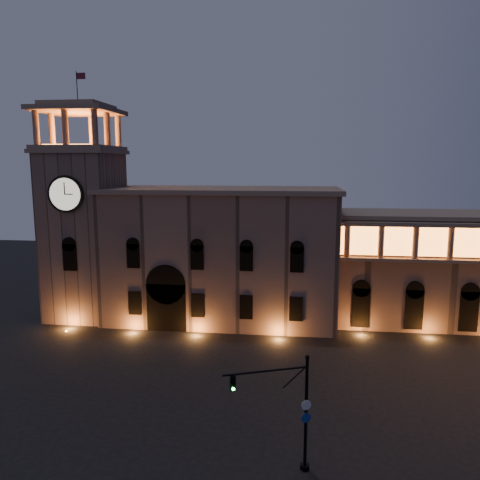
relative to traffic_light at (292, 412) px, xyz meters
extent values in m
plane|color=black|center=(-7.78, 9.39, -4.35)|extent=(160.00, 160.00, 0.00)
cube|color=#7A5D50|center=(-9.78, 31.39, 4.15)|extent=(30.00, 12.00, 17.00)
cube|color=#89705E|center=(-9.78, 31.39, 12.95)|extent=(30.80, 12.80, 0.60)
cube|color=black|center=(-15.78, 25.99, -1.35)|extent=(5.00, 1.40, 6.00)
cylinder|color=black|center=(-15.78, 25.99, 1.65)|extent=(5.00, 1.40, 5.00)
cube|color=orange|center=(-15.78, 25.79, -1.55)|extent=(4.20, 0.20, 5.00)
cube|color=#7A5D50|center=(-28.28, 30.39, 6.65)|extent=(9.00, 9.00, 22.00)
cube|color=#89705E|center=(-28.28, 30.39, 17.90)|extent=(9.80, 9.80, 0.50)
cylinder|color=black|center=(-28.28, 25.71, 12.65)|extent=(4.60, 0.35, 4.60)
cylinder|color=beige|center=(-28.28, 25.57, 12.65)|extent=(4.00, 0.12, 4.00)
cube|color=#89705E|center=(-28.28, 30.39, 18.40)|extent=(9.40, 9.40, 0.50)
cube|color=orange|center=(-28.28, 30.39, 18.70)|extent=(6.80, 6.80, 0.15)
cylinder|color=#89705E|center=(-32.08, 26.59, 20.75)|extent=(0.76, 0.76, 4.20)
cylinder|color=#89705E|center=(-28.28, 26.59, 20.75)|extent=(0.76, 0.76, 4.20)
cylinder|color=#89705E|center=(-24.48, 26.59, 20.75)|extent=(0.76, 0.76, 4.20)
cylinder|color=#89705E|center=(-32.08, 34.19, 20.75)|extent=(0.76, 0.76, 4.20)
cylinder|color=#89705E|center=(-28.28, 34.19, 20.75)|extent=(0.76, 0.76, 4.20)
cylinder|color=#89705E|center=(-24.48, 34.19, 20.75)|extent=(0.76, 0.76, 4.20)
cylinder|color=#89705E|center=(-32.08, 30.39, 20.75)|extent=(0.76, 0.76, 4.20)
cylinder|color=#89705E|center=(-24.48, 30.39, 20.75)|extent=(0.76, 0.76, 4.20)
cube|color=#89705E|center=(-28.28, 30.39, 23.15)|extent=(9.80, 9.80, 0.60)
cube|color=#89705E|center=(-28.28, 30.39, 23.75)|extent=(7.50, 7.50, 0.60)
cylinder|color=black|center=(-28.28, 30.39, 26.05)|extent=(0.10, 0.10, 4.00)
plane|color=#57192B|center=(-27.68, 30.39, 27.45)|extent=(1.20, 0.00, 1.20)
cylinder|color=#89705E|center=(6.22, 27.89, 7.15)|extent=(0.70, 0.70, 4.00)
cylinder|color=#89705E|center=(10.22, 27.89, 7.15)|extent=(0.70, 0.70, 4.00)
cylinder|color=#89705E|center=(14.22, 27.89, 7.15)|extent=(0.70, 0.70, 4.00)
cylinder|color=#89705E|center=(18.22, 27.89, 7.15)|extent=(0.70, 0.70, 4.00)
cylinder|color=black|center=(0.95, 0.36, -0.35)|extent=(0.23, 0.23, 8.00)
cylinder|color=black|center=(0.95, 0.36, -4.18)|extent=(0.64, 0.64, 0.34)
sphere|color=black|center=(0.95, 0.36, 3.77)|extent=(0.32, 0.32, 0.32)
cylinder|color=black|center=(-1.73, -0.63, 3.08)|extent=(5.42, 2.10, 0.14)
cube|color=black|center=(-3.77, -1.37, 2.51)|extent=(0.43, 0.42, 0.97)
cylinder|color=#0CE53F|center=(-3.71, -1.55, 2.19)|extent=(0.22, 0.16, 0.21)
cylinder|color=silver|center=(0.95, 0.19, 0.45)|extent=(0.66, 0.28, 0.69)
cylinder|color=navy|center=(0.95, 0.19, -0.46)|extent=(0.66, 0.28, 0.69)
camera|label=1|loc=(0.05, -29.04, 16.28)|focal=35.00mm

